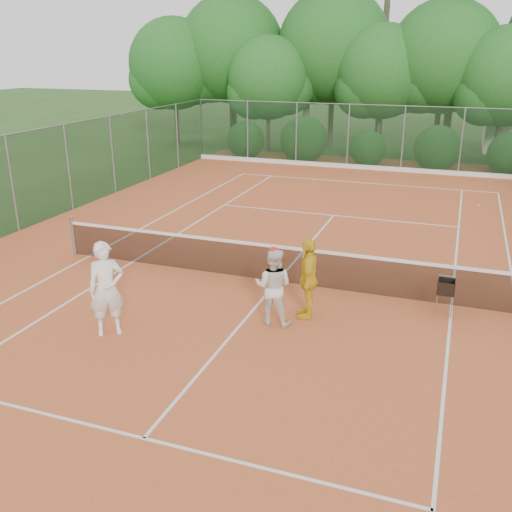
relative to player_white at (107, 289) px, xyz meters
The scene contains 13 objects.
ground 4.49m from the player_white, 57.51° to the left, with size 120.00×120.00×0.00m, color #2A4B1B.
clay_court 4.48m from the player_white, 57.51° to the left, with size 18.00×36.00×0.02m, color #CA5D2E.
tennis_net 4.40m from the player_white, 57.51° to the left, with size 11.97×0.10×1.10m.
player_white is the anchor object (origin of this frame).
player_center_grp 3.34m from the player_white, 27.85° to the left, with size 0.83×0.67×1.68m.
player_yellow 4.12m from the player_white, 30.59° to the left, with size 1.03×0.43×1.75m, color yellow.
ball_hopper 7.06m from the player_white, 26.69° to the left, with size 0.35×0.35×0.80m.
stray_ball_a 15.41m from the player_white, 84.52° to the left, with size 0.07×0.07×0.07m, color gold.
stray_ball_b 15.03m from the player_white, 88.75° to the left, with size 0.07×0.07×0.07m, color gold.
stray_ball_c 14.94m from the player_white, 61.59° to the left, with size 0.07×0.07×0.07m, color yellow.
court_markings 4.48m from the player_white, 57.51° to the left, with size 11.03×23.83×0.01m.
fence_back 18.85m from the player_white, 82.83° to the left, with size 18.07×0.07×3.00m.
tropical_treeline 24.56m from the player_white, 81.01° to the left, with size 32.10×8.49×15.03m.
Camera 1 is at (3.93, -12.41, 5.42)m, focal length 40.00 mm.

